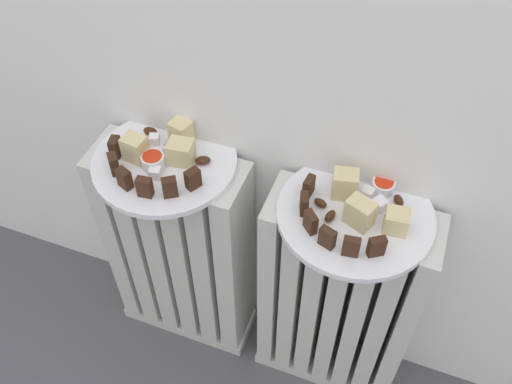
{
  "coord_description": "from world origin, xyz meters",
  "views": [
    {
      "loc": [
        0.23,
        -0.35,
        1.32
      ],
      "look_at": [
        0.0,
        0.28,
        0.56
      ],
      "focal_mm": 39.11,
      "sensor_mm": 36.0,
      "label": 1
    }
  ],
  "objects_px": {
    "plate_left": "(165,162)",
    "jam_bowl_right": "(383,186)",
    "radiator_right": "(337,303)",
    "jam_bowl_left": "(153,161)",
    "plate_right": "(355,214)",
    "fork": "(164,151)",
    "radiator_left": "(181,253)"
  },
  "relations": [
    {
      "from": "plate_left",
      "to": "jam_bowl_right",
      "type": "height_order",
      "value": "jam_bowl_right"
    },
    {
      "from": "radiator_right",
      "to": "plate_left",
      "type": "distance_m",
      "value": 0.47
    },
    {
      "from": "radiator_right",
      "to": "jam_bowl_left",
      "type": "relative_size",
      "value": 13.02
    },
    {
      "from": "jam_bowl_right",
      "to": "jam_bowl_left",
      "type": "bearing_deg",
      "value": -167.76
    },
    {
      "from": "plate_left",
      "to": "plate_right",
      "type": "height_order",
      "value": "same"
    },
    {
      "from": "plate_left",
      "to": "jam_bowl_right",
      "type": "bearing_deg",
      "value": 9.38
    },
    {
      "from": "plate_left",
      "to": "plate_right",
      "type": "distance_m",
      "value": 0.36
    },
    {
      "from": "jam_bowl_left",
      "to": "jam_bowl_right",
      "type": "xyz_separation_m",
      "value": [
        0.41,
        0.09,
        -0.0
      ]
    },
    {
      "from": "jam_bowl_left",
      "to": "fork",
      "type": "distance_m",
      "value": 0.04
    },
    {
      "from": "radiator_left",
      "to": "plate_left",
      "type": "distance_m",
      "value": 0.3
    },
    {
      "from": "radiator_left",
      "to": "jam_bowl_left",
      "type": "bearing_deg",
      "value": -113.87
    },
    {
      "from": "radiator_right",
      "to": "jam_bowl_right",
      "type": "distance_m",
      "value": 0.32
    },
    {
      "from": "radiator_right",
      "to": "plate_left",
      "type": "relative_size",
      "value": 2.1
    },
    {
      "from": "plate_right",
      "to": "jam_bowl_left",
      "type": "xyz_separation_m",
      "value": [
        -0.37,
        -0.02,
        0.02
      ]
    },
    {
      "from": "radiator_right",
      "to": "plate_left",
      "type": "bearing_deg",
      "value": 180.0
    },
    {
      "from": "radiator_right",
      "to": "jam_bowl_left",
      "type": "height_order",
      "value": "jam_bowl_left"
    },
    {
      "from": "radiator_left",
      "to": "fork",
      "type": "distance_m",
      "value": 0.3
    },
    {
      "from": "radiator_right",
      "to": "plate_left",
      "type": "xyz_separation_m",
      "value": [
        -0.36,
        0.0,
        0.3
      ]
    },
    {
      "from": "plate_right",
      "to": "jam_bowl_left",
      "type": "height_order",
      "value": "jam_bowl_left"
    },
    {
      "from": "radiator_left",
      "to": "plate_left",
      "type": "relative_size",
      "value": 2.1
    },
    {
      "from": "radiator_right",
      "to": "plate_right",
      "type": "bearing_deg",
      "value": 63.43
    },
    {
      "from": "plate_left",
      "to": "plate_right",
      "type": "xyz_separation_m",
      "value": [
        0.36,
        0.0,
        0.0
      ]
    },
    {
      "from": "plate_right",
      "to": "jam_bowl_right",
      "type": "bearing_deg",
      "value": 64.05
    },
    {
      "from": "radiator_left",
      "to": "radiator_right",
      "type": "bearing_deg",
      "value": -0.0
    },
    {
      "from": "radiator_left",
      "to": "jam_bowl_left",
      "type": "relative_size",
      "value": 13.02
    },
    {
      "from": "radiator_right",
      "to": "fork",
      "type": "relative_size",
      "value": 6.09
    },
    {
      "from": "radiator_right",
      "to": "jam_bowl_right",
      "type": "bearing_deg",
      "value": 64.05
    },
    {
      "from": "plate_right",
      "to": "fork",
      "type": "height_order",
      "value": "fork"
    },
    {
      "from": "plate_left",
      "to": "jam_bowl_left",
      "type": "relative_size",
      "value": 6.21
    },
    {
      "from": "radiator_left",
      "to": "plate_left",
      "type": "bearing_deg",
      "value": -90.0
    },
    {
      "from": "radiator_right",
      "to": "plate_right",
      "type": "distance_m",
      "value": 0.3
    },
    {
      "from": "radiator_left",
      "to": "fork",
      "type": "xyz_separation_m",
      "value": [
        -0.01,
        0.02,
        0.3
      ]
    }
  ]
}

